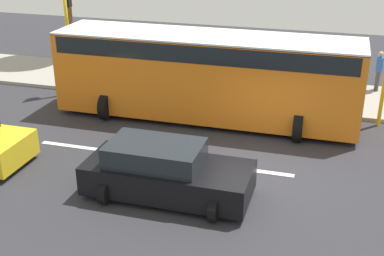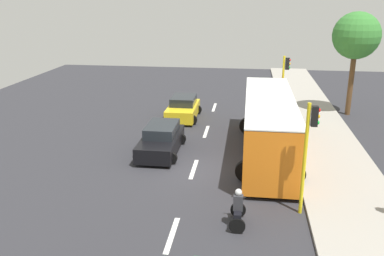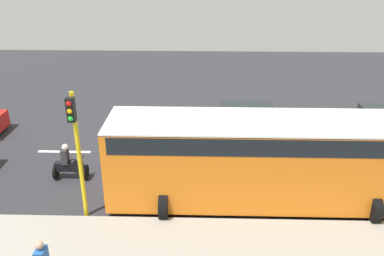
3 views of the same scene
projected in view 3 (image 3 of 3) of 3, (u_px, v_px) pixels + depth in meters
name	position (u px, v px, depth m)	size (l,w,h in m)	color
ground_plane	(196.00, 155.00, 18.44)	(40.00, 60.00, 0.10)	#2D2D33
lane_stripe_north	(64.00, 152.00, 18.58)	(0.20, 2.40, 0.01)	white
lane_stripe_mid	(196.00, 153.00, 18.42)	(0.20, 2.40, 0.01)	white
lane_stripe_south	(331.00, 155.00, 18.26)	(0.20, 2.40, 0.01)	white
car_yellow_cab	(380.00, 124.00, 19.66)	(2.33, 4.00, 1.52)	yellow
car_black	(240.00, 122.00, 19.98)	(2.31, 4.51, 1.52)	black
city_bus	(266.00, 156.00, 14.26)	(3.20, 11.00, 3.16)	orange
motorcycle	(69.00, 164.00, 16.18)	(0.60, 1.30, 1.53)	black
traffic_light_midblock	(76.00, 140.00, 12.91)	(0.49, 0.24, 4.50)	yellow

